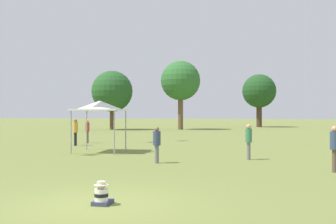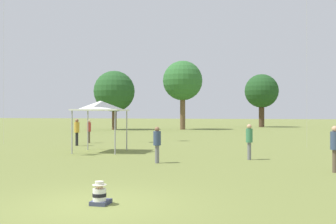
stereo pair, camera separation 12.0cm
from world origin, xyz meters
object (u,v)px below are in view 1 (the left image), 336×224
person_standing_1 (75,130)px  distant_tree_2 (181,81)px  seated_toddler (102,195)px  person_standing_0 (249,138)px  distant_tree_0 (259,91)px  distant_tree_3 (112,91)px  person_standing_2 (87,129)px  canopy_tent (100,106)px  person_standing_3 (335,144)px  person_standing_4 (157,141)px

person_standing_1 → distant_tree_2: 28.61m
seated_toddler → person_standing_0: person_standing_0 is taller
distant_tree_0 → distant_tree_3: 24.50m
distant_tree_2 → person_standing_0: bearing=-71.4°
person_standing_0 → person_standing_2: bearing=-71.2°
seated_toddler → person_standing_2: person_standing_2 is taller
seated_toddler → person_standing_0: size_ratio=0.35×
distant_tree_0 → canopy_tent: bearing=-99.3°
person_standing_1 → distant_tree_0: distant_tree_0 is taller
person_standing_3 → canopy_tent: canopy_tent is taller
distant_tree_2 → person_standing_3: bearing=-68.3°
seated_toddler → person_standing_4: (-1.01, 7.93, 0.72)m
seated_toddler → distant_tree_0: bearing=86.1°
person_standing_1 → canopy_tent: bearing=-51.0°
seated_toddler → canopy_tent: canopy_tent is taller
canopy_tent → distant_tree_0: bearing=80.7°
distant_tree_0 → seated_toddler: bearing=-91.7°
person_standing_1 → person_standing_2: 2.38m
person_standing_1 → person_standing_3: person_standing_1 is taller
person_standing_4 → person_standing_2: bearing=134.6°
person_standing_1 → person_standing_4: bearing=-48.0°
person_standing_3 → canopy_tent: 12.79m
person_standing_1 → person_standing_0: bearing=-28.3°
person_standing_3 → distant_tree_0: distant_tree_0 is taller
person_standing_2 → canopy_tent: canopy_tent is taller
seated_toddler → distant_tree_0: distant_tree_0 is taller
canopy_tent → distant_tree_0: distant_tree_0 is taller
person_standing_0 → person_standing_2: 14.30m
distant_tree_0 → person_standing_3: bearing=-84.7°
person_standing_0 → person_standing_3: bearing=96.3°
seated_toddler → distant_tree_3: distant_tree_3 is taller
person_standing_0 → distant_tree_2: (-11.19, 33.19, 5.61)m
seated_toddler → person_standing_1: person_standing_1 is taller
seated_toddler → canopy_tent: bearing=113.1°
person_standing_1 → distant_tree_2: (0.70, 28.06, 5.53)m
person_standing_3 → distant_tree_3: (-23.25, 33.26, 4.11)m
person_standing_1 → person_standing_2: (-0.29, 2.36, -0.04)m
canopy_tent → distant_tree_3: distant_tree_3 is taller
canopy_tent → distant_tree_0: size_ratio=0.35×
person_standing_1 → person_standing_4: person_standing_1 is taller
seated_toddler → person_standing_3: 9.41m
canopy_tent → distant_tree_2: 32.04m
person_standing_1 → person_standing_4: (8.05, -7.51, -0.14)m
seated_toddler → person_standing_4: 8.02m
distant_tree_0 → distant_tree_2: (-10.02, -12.60, 0.88)m
canopy_tent → distant_tree_2: bearing=95.0°
person_standing_4 → distant_tree_2: 36.76m
seated_toddler → person_standing_3: bearing=46.7°
canopy_tent → distant_tree_2: (-2.78, 31.67, 4.01)m
person_standing_1 → canopy_tent: 5.23m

